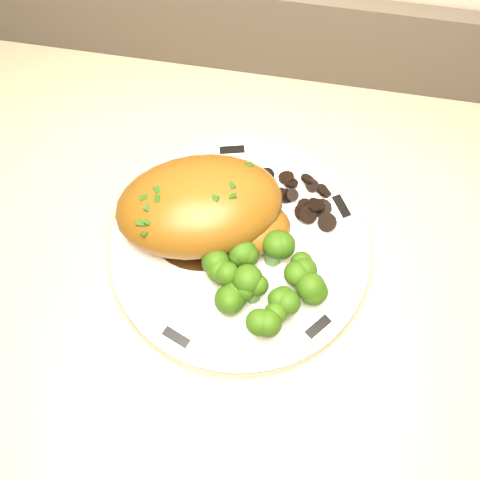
% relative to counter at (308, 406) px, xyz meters
% --- Properties ---
extents(counter, '(2.09, 0.69, 1.02)m').
position_rel_counter_xyz_m(counter, '(0.00, 0.00, 0.00)').
color(counter, '#523325').
rests_on(counter, ground).
extents(plate, '(0.30, 0.30, 0.02)m').
position_rel_counter_xyz_m(plate, '(-0.13, 0.06, 0.46)').
color(plate, white).
rests_on(plate, counter).
extents(rim_accent_0, '(0.02, 0.03, 0.00)m').
position_rel_counter_xyz_m(rim_accent_0, '(-0.03, 0.12, 0.47)').
color(rim_accent_0, black).
rests_on(rim_accent_0, plate).
extents(rim_accent_1, '(0.03, 0.02, 0.00)m').
position_rel_counter_xyz_m(rim_accent_1, '(-0.16, 0.18, 0.47)').
color(rim_accent_1, black).
rests_on(rim_accent_1, plate).
extents(rim_accent_2, '(0.01, 0.03, 0.00)m').
position_rel_counter_xyz_m(rim_accent_2, '(-0.25, 0.07, 0.47)').
color(rim_accent_2, black).
rests_on(rim_accent_2, plate).
extents(rim_accent_3, '(0.03, 0.02, 0.00)m').
position_rel_counter_xyz_m(rim_accent_3, '(-0.17, -0.05, 0.47)').
color(rim_accent_3, black).
rests_on(rim_accent_3, plate).
extents(rim_accent_4, '(0.03, 0.03, 0.00)m').
position_rel_counter_xyz_m(rim_accent_4, '(-0.04, -0.02, 0.47)').
color(rim_accent_4, black).
rests_on(rim_accent_4, plate).
extents(gravy_pool, '(0.12, 0.12, 0.00)m').
position_rel_counter_xyz_m(gravy_pool, '(-0.17, 0.08, 0.47)').
color(gravy_pool, black).
rests_on(gravy_pool, plate).
extents(chicken_breast, '(0.20, 0.17, 0.07)m').
position_rel_counter_xyz_m(chicken_breast, '(-0.17, 0.08, 0.50)').
color(chicken_breast, brown).
rests_on(chicken_breast, plate).
extents(mushroom_pile, '(0.08, 0.06, 0.02)m').
position_rel_counter_xyz_m(mushroom_pile, '(-0.08, 0.12, 0.47)').
color(mushroom_pile, black).
rests_on(mushroom_pile, plate).
extents(broccoli_florets, '(0.12, 0.10, 0.04)m').
position_rel_counter_xyz_m(broccoli_florets, '(-0.09, 0.01, 0.49)').
color(broccoli_florets, '#528A3A').
rests_on(broccoli_florets, plate).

